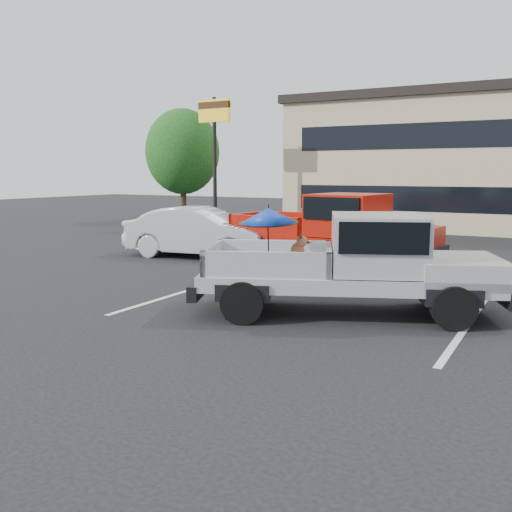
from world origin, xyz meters
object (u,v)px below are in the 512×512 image
object	(u,v)px
silver_sedan	(201,232)
blue_suv	(188,227)
motel_sign	(214,128)
red_pickup	(342,227)
silver_pickup	(364,259)
tree_left	(183,152)

from	to	relation	value
silver_sedan	blue_suv	size ratio (longest dim) A/B	0.98
motel_sign	red_pickup	size ratio (longest dim) A/B	0.93
silver_pickup	blue_suv	distance (m)	11.00
tree_left	silver_sedan	size ratio (longest dim) A/B	1.26
motel_sign	tree_left	size ratio (longest dim) A/B	1.00
motel_sign	red_pickup	distance (m)	11.83
red_pickup	silver_sedan	world-z (taller)	red_pickup
tree_left	red_pickup	distance (m)	16.50
red_pickup	blue_suv	bearing A→B (deg)	172.54
red_pickup	silver_sedan	bearing A→B (deg)	-167.85
silver_pickup	silver_sedan	distance (m)	8.22
tree_left	silver_pickup	bearing A→B (deg)	-44.90
red_pickup	blue_suv	xyz separation A→B (m)	(-6.44, 1.59, -0.45)
motel_sign	red_pickup	bearing A→B (deg)	-38.61
blue_suv	silver_sedan	bearing A→B (deg)	-70.94
motel_sign	silver_pickup	world-z (taller)	motel_sign
motel_sign	red_pickup	world-z (taller)	motel_sign
tree_left	red_pickup	size ratio (longest dim) A/B	0.94
red_pickup	silver_sedan	size ratio (longest dim) A/B	1.35
red_pickup	blue_suv	distance (m)	6.65
tree_left	red_pickup	world-z (taller)	tree_left
tree_left	blue_suv	bearing A→B (deg)	-52.95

